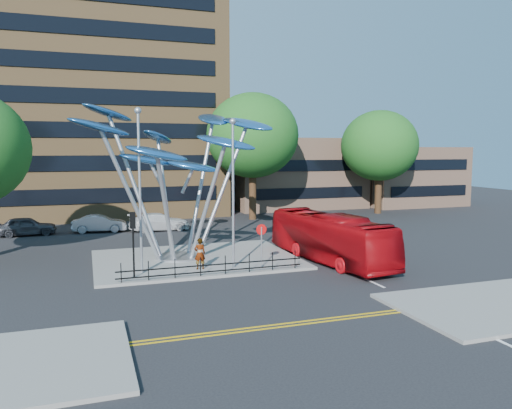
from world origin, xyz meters
name	(u,v)px	position (x,y,z in m)	size (l,w,h in m)	color
ground	(241,284)	(0.00, 0.00, 0.00)	(120.00, 120.00, 0.00)	black
traffic_island	(196,259)	(-1.00, 6.00, 0.07)	(12.00, 9.00, 0.15)	slate
double_yellow_near	(286,323)	(0.00, -6.00, 0.01)	(40.00, 0.12, 0.01)	gold
double_yellow_far	(289,326)	(0.00, -6.30, 0.01)	(40.00, 0.12, 0.01)	gold
brick_tower	(94,69)	(-6.00, 32.00, 15.00)	(25.00, 15.00, 30.00)	brown
low_building_near	(296,173)	(16.00, 30.00, 4.00)	(15.00, 8.00, 8.00)	tan
low_building_far	(408,176)	(30.00, 28.00, 3.50)	(12.00, 8.00, 7.00)	tan
tree_right	(253,136)	(8.00, 22.00, 8.04)	(8.80, 8.80, 12.11)	black
tree_far	(380,146)	(22.00, 22.00, 7.11)	(8.00, 8.00, 10.81)	black
leaf_sculpture	(175,147)	(-2.07, 6.68, 6.87)	(12.72, 9.54, 9.51)	#9EA0A5
street_lamp_left	(140,176)	(-4.50, 3.50, 5.36)	(0.36, 0.36, 8.80)	#9EA0A5
street_lamp_right	(233,180)	(0.50, 3.00, 5.09)	(0.36, 0.36, 8.30)	#9EA0A5
traffic_light_island	(133,231)	(-5.00, 2.50, 2.61)	(0.28, 0.18, 3.42)	black
no_entry_sign_island	(261,238)	(2.00, 2.52, 1.82)	(0.60, 0.10, 2.45)	#9EA0A5
pedestrian_railing_front	(213,268)	(-1.00, 1.70, 0.55)	(10.00, 0.06, 1.00)	black
red_bus	(330,238)	(6.60, 3.18, 1.46)	(2.44, 10.45, 2.91)	#98070C
pedestrian	(200,254)	(-1.37, 3.22, 1.02)	(0.63, 0.42, 1.74)	gray
parked_car_left	(26,226)	(-11.75, 19.08, 0.75)	(1.77, 4.40, 1.50)	#3E3F46
parked_car_mid	(100,224)	(-6.26, 18.94, 0.71)	(1.50, 4.29, 1.41)	#9E9FA6
parked_car_right	(159,222)	(-1.52, 18.19, 0.72)	(2.03, 5.00, 1.45)	silver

